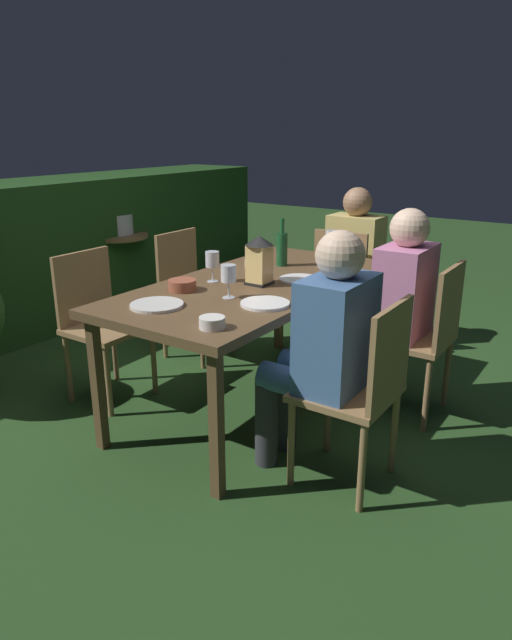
# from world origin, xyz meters

# --- Properties ---
(ground_plane) EXTENTS (16.00, 16.00, 0.00)m
(ground_plane) POSITION_xyz_m (0.00, 0.00, 0.00)
(ground_plane) COLOR #26471E
(dining_table) EXTENTS (1.83, 0.88, 0.74)m
(dining_table) POSITION_xyz_m (0.00, 0.00, 0.68)
(dining_table) COLOR brown
(dining_table) RESTS_ON ground
(chair_head_far) EXTENTS (0.40, 0.42, 0.87)m
(chair_head_far) POSITION_xyz_m (1.16, 0.00, 0.49)
(chair_head_far) COLOR #937047
(chair_head_far) RESTS_ON ground
(person_in_mustard) EXTENTS (0.48, 0.38, 1.15)m
(person_in_mustard) POSITION_xyz_m (1.36, 0.00, 0.64)
(person_in_mustard) COLOR tan
(person_in_mustard) RESTS_ON ground
(chair_side_left_a) EXTENTS (0.42, 0.40, 0.87)m
(chair_side_left_a) POSITION_xyz_m (-0.41, -0.83, 0.49)
(chair_side_left_a) COLOR #937047
(chair_side_left_a) RESTS_ON ground
(person_in_blue) EXTENTS (0.38, 0.47, 1.15)m
(person_in_blue) POSITION_xyz_m (-0.41, -0.64, 0.64)
(person_in_blue) COLOR #426699
(person_in_blue) RESTS_ON ground
(chair_side_left_b) EXTENTS (0.42, 0.40, 0.87)m
(chair_side_left_b) POSITION_xyz_m (0.41, -0.83, 0.49)
(chair_side_left_b) COLOR #937047
(chair_side_left_b) RESTS_ON ground
(person_in_pink) EXTENTS (0.38, 0.47, 1.15)m
(person_in_pink) POSITION_xyz_m (0.41, -0.64, 0.64)
(person_in_pink) COLOR #C675A3
(person_in_pink) RESTS_ON ground
(chair_side_right_b) EXTENTS (0.42, 0.40, 0.87)m
(chair_side_right_b) POSITION_xyz_m (0.41, 0.83, 0.49)
(chair_side_right_b) COLOR #937047
(chair_side_right_b) RESTS_ON ground
(chair_side_right_a) EXTENTS (0.42, 0.40, 0.87)m
(chair_side_right_a) POSITION_xyz_m (-0.41, 0.83, 0.49)
(chair_side_right_a) COLOR #937047
(chair_side_right_a) RESTS_ON ground
(lantern_centerpiece) EXTENTS (0.15, 0.15, 0.27)m
(lantern_centerpiece) POSITION_xyz_m (-0.03, -0.04, 0.89)
(lantern_centerpiece) COLOR black
(lantern_centerpiece) RESTS_ON dining_table
(green_bottle_on_table) EXTENTS (0.07, 0.07, 0.29)m
(green_bottle_on_table) POSITION_xyz_m (0.42, 0.09, 0.85)
(green_bottle_on_table) COLOR #195128
(green_bottle_on_table) RESTS_ON dining_table
(wine_glass_a) EXTENTS (0.08, 0.08, 0.17)m
(wine_glass_a) POSITION_xyz_m (-0.34, -0.06, 0.86)
(wine_glass_a) COLOR silver
(wine_glass_a) RESTS_ON dining_table
(wine_glass_b) EXTENTS (0.08, 0.08, 0.17)m
(wine_glass_b) POSITION_xyz_m (-0.13, 0.20, 0.86)
(wine_glass_b) COLOR silver
(wine_glass_b) RESTS_ON dining_table
(wine_glass_c) EXTENTS (0.08, 0.08, 0.17)m
(wine_glass_c) POSITION_xyz_m (0.85, -0.02, 0.86)
(wine_glass_c) COLOR silver
(wine_glass_c) RESTS_ON dining_table
(plate_a) EXTENTS (0.25, 0.25, 0.01)m
(plate_a) POSITION_xyz_m (-0.65, 0.13, 0.75)
(plate_a) COLOR silver
(plate_a) RESTS_ON dining_table
(plate_b) EXTENTS (0.24, 0.24, 0.01)m
(plate_b) POSITION_xyz_m (-0.34, -0.28, 0.75)
(plate_b) COLOR white
(plate_b) RESTS_ON dining_table
(plate_c) EXTENTS (0.23, 0.23, 0.01)m
(plate_c) POSITION_xyz_m (0.16, -0.19, 0.75)
(plate_c) COLOR white
(plate_c) RESTS_ON dining_table
(bowl_olives) EXTENTS (0.13, 0.13, 0.06)m
(bowl_olives) POSITION_xyz_m (0.52, -0.25, 0.77)
(bowl_olives) COLOR #9E5138
(bowl_olives) RESTS_ON dining_table
(bowl_bread) EXTENTS (0.15, 0.15, 0.06)m
(bowl_bread) POSITION_xyz_m (-0.36, 0.22, 0.77)
(bowl_bread) COLOR #9E5138
(bowl_bread) RESTS_ON dining_table
(bowl_salad) EXTENTS (0.11, 0.11, 0.05)m
(bowl_salad) POSITION_xyz_m (-0.74, -0.28, 0.77)
(bowl_salad) COLOR silver
(bowl_salad) RESTS_ON dining_table
(bowl_dip) EXTENTS (0.12, 0.12, 0.05)m
(bowl_dip) POSITION_xyz_m (0.29, 0.21, 0.76)
(bowl_dip) COLOR #BCAD8E
(bowl_dip) RESTS_ON dining_table
(side_table) EXTENTS (0.50, 0.50, 0.68)m
(side_table) POSITION_xyz_m (0.87, 2.02, 0.45)
(side_table) COLOR brown
(side_table) RESTS_ON ground
(ice_bucket) EXTENTS (0.26, 0.26, 0.34)m
(ice_bucket) POSITION_xyz_m (0.87, 2.02, 0.78)
(ice_bucket) COLOR #B2B7BF
(ice_bucket) RESTS_ON side_table
(hedge_backdrop) EXTENTS (5.37, 0.74, 1.16)m
(hedge_backdrop) POSITION_xyz_m (0.00, 2.30, 0.58)
(hedge_backdrop) COLOR #1E4219
(hedge_backdrop) RESTS_ON ground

